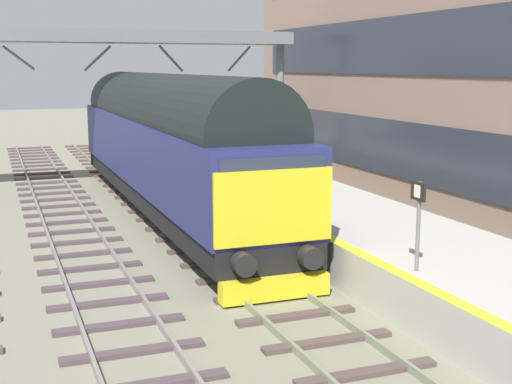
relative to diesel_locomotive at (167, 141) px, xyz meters
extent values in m
plane|color=gray|center=(0.00, -7.81, -2.49)|extent=(140.00, 140.00, 0.00)
cube|color=gray|center=(-0.72, -7.81, -2.41)|extent=(0.07, 60.00, 0.15)
cube|color=gray|center=(0.72, -7.81, -2.41)|extent=(0.07, 60.00, 0.15)
cube|color=#4E3E3B|center=(0.00, -13.39, -2.44)|extent=(2.50, 0.26, 0.09)
cube|color=#4E3E3B|center=(0.00, -12.00, -2.44)|extent=(2.50, 0.26, 0.09)
cube|color=#4E3E3B|center=(0.00, -10.60, -2.44)|extent=(2.50, 0.26, 0.09)
cube|color=#4E3E3B|center=(0.00, -9.21, -2.44)|extent=(2.50, 0.26, 0.09)
cube|color=#4E3E3B|center=(0.00, -7.81, -2.44)|extent=(2.50, 0.26, 0.09)
cube|color=#4E3E3B|center=(0.00, -6.42, -2.44)|extent=(2.50, 0.26, 0.09)
cube|color=#4E3E3B|center=(0.00, -5.02, -2.44)|extent=(2.50, 0.26, 0.09)
cube|color=#4E3E3B|center=(0.00, -3.62, -2.44)|extent=(2.50, 0.26, 0.09)
cube|color=#4E3E3B|center=(0.00, -2.23, -2.44)|extent=(2.50, 0.26, 0.09)
cube|color=#4E3E3B|center=(0.00, -0.83, -2.44)|extent=(2.50, 0.26, 0.09)
cube|color=#4E3E3B|center=(0.00, 0.56, -2.44)|extent=(2.50, 0.26, 0.09)
cube|color=#4E3E3B|center=(0.00, 1.96, -2.44)|extent=(2.50, 0.26, 0.09)
cube|color=#4E3E3B|center=(0.00, 3.35, -2.44)|extent=(2.50, 0.26, 0.09)
cube|color=#4E3E3B|center=(0.00, 4.75, -2.44)|extent=(2.50, 0.26, 0.09)
cube|color=#4E3E3B|center=(0.00, 6.14, -2.44)|extent=(2.50, 0.26, 0.09)
cube|color=#4E3E3B|center=(0.00, 7.54, -2.44)|extent=(2.50, 0.26, 0.09)
cube|color=#4E3E3B|center=(0.00, 8.93, -2.44)|extent=(2.50, 0.26, 0.09)
cube|color=#4E3E3B|center=(0.00, 10.33, -2.44)|extent=(2.50, 0.26, 0.09)
cube|color=#4E3E3B|center=(0.00, 11.72, -2.44)|extent=(2.50, 0.26, 0.09)
cube|color=#4E3E3B|center=(0.00, 13.12, -2.44)|extent=(2.50, 0.26, 0.09)
cube|color=#4E3E3B|center=(0.00, 14.52, -2.44)|extent=(2.50, 0.26, 0.09)
cube|color=#4E3E3B|center=(0.00, 15.91, -2.44)|extent=(2.50, 0.26, 0.09)
cube|color=#4E3E3B|center=(0.00, 17.31, -2.44)|extent=(2.50, 0.26, 0.09)
cube|color=#4E3E3B|center=(0.00, 18.70, -2.44)|extent=(2.50, 0.26, 0.09)
cube|color=#4E3E3B|center=(0.00, 20.10, -2.44)|extent=(2.50, 0.26, 0.09)
cube|color=#4E3E3B|center=(0.00, 21.49, -2.44)|extent=(2.50, 0.26, 0.09)
cube|color=gray|center=(-4.08, -7.81, -2.41)|extent=(0.07, 60.00, 0.15)
cube|color=gray|center=(-2.64, -7.81, -2.41)|extent=(0.07, 60.00, 0.15)
cube|color=#4A3B41|center=(-3.36, -11.22, -2.44)|extent=(2.50, 0.26, 0.09)
cube|color=#4A3B41|center=(-3.36, -9.86, -2.44)|extent=(2.50, 0.26, 0.09)
cube|color=#4A3B41|center=(-3.36, -8.49, -2.44)|extent=(2.50, 0.26, 0.09)
cube|color=#4A3B41|center=(-3.36, -7.13, -2.44)|extent=(2.50, 0.26, 0.09)
cube|color=#4A3B41|center=(-3.36, -5.77, -2.44)|extent=(2.50, 0.26, 0.09)
cube|color=#4A3B41|center=(-3.36, -4.40, -2.44)|extent=(2.50, 0.26, 0.09)
cube|color=#4A3B41|center=(-3.36, -3.04, -2.44)|extent=(2.50, 0.26, 0.09)
cube|color=#4A3B41|center=(-3.36, -1.67, -2.44)|extent=(2.50, 0.26, 0.09)
cube|color=#4A3B41|center=(-3.36, -0.31, -2.44)|extent=(2.50, 0.26, 0.09)
cube|color=#4A3B41|center=(-3.36, 1.05, -2.44)|extent=(2.50, 0.26, 0.09)
cube|color=#4A3B41|center=(-3.36, 2.42, -2.44)|extent=(2.50, 0.26, 0.09)
cube|color=#4A3B41|center=(-3.36, 3.78, -2.44)|extent=(2.50, 0.26, 0.09)
cube|color=#4A3B41|center=(-3.36, 5.14, -2.44)|extent=(2.50, 0.26, 0.09)
cube|color=#4A3B41|center=(-3.36, 6.51, -2.44)|extent=(2.50, 0.26, 0.09)
cube|color=#4A3B41|center=(-3.36, 7.87, -2.44)|extent=(2.50, 0.26, 0.09)
cube|color=#4A3B41|center=(-3.36, 9.23, -2.44)|extent=(2.50, 0.26, 0.09)
cube|color=#4A3B41|center=(-3.36, 10.60, -2.44)|extent=(2.50, 0.26, 0.09)
cube|color=#4A3B41|center=(-3.36, 11.96, -2.44)|extent=(2.50, 0.26, 0.09)
cube|color=#4A3B41|center=(-3.36, 13.33, -2.44)|extent=(2.50, 0.26, 0.09)
cube|color=#4A3B41|center=(-3.36, 14.69, -2.44)|extent=(2.50, 0.26, 0.09)
cube|color=#4A3B41|center=(-3.36, 16.05, -2.44)|extent=(2.50, 0.26, 0.09)
cube|color=#4A3B41|center=(-3.36, 17.42, -2.44)|extent=(2.50, 0.26, 0.09)
cube|color=#4A3B41|center=(-3.36, 18.78, -2.44)|extent=(2.50, 0.26, 0.09)
cube|color=#4A3B41|center=(-3.36, 20.14, -2.44)|extent=(2.50, 0.26, 0.09)
cube|color=#4A3B41|center=(-3.36, 21.51, -2.44)|extent=(2.50, 0.26, 0.09)
cube|color=#B1AEA6|center=(3.60, -7.81, -1.99)|extent=(4.00, 44.00, 1.00)
cube|color=yellow|center=(1.75, -7.81, -1.48)|extent=(0.30, 44.00, 0.01)
cube|color=#2E343F|center=(8.08, -4.99, -0.49)|extent=(0.06, 31.09, 2.04)
cube|color=#2E343F|center=(8.08, -4.99, 3.15)|extent=(0.06, 31.09, 2.04)
cube|color=black|center=(0.00, 0.04, -1.67)|extent=(2.56, 18.82, 0.60)
cube|color=navy|center=(0.00, 0.04, -0.32)|extent=(2.70, 18.82, 2.10)
cylinder|color=black|center=(0.00, 0.04, 0.91)|extent=(2.56, 17.31, 2.57)
cube|color=yellow|center=(0.00, -9.41, -0.47)|extent=(2.65, 0.08, 1.58)
cube|color=#232D3D|center=(0.00, -9.39, 0.26)|extent=(2.38, 0.04, 0.64)
cube|color=#232D3D|center=(1.37, 0.04, -0.02)|extent=(0.04, 13.17, 0.44)
cylinder|color=black|center=(-0.75, -9.62, -1.57)|extent=(0.48, 0.35, 0.48)
cylinder|color=black|center=(0.75, -9.62, -1.57)|extent=(0.48, 0.35, 0.48)
cube|color=yellow|center=(0.00, -9.47, -2.20)|extent=(2.43, 0.36, 0.47)
cylinder|color=black|center=(0.00, -7.65, -1.97)|extent=(1.64, 1.04, 1.04)
cylinder|color=black|center=(0.00, -6.55, -1.97)|extent=(1.64, 1.04, 1.04)
cylinder|color=black|center=(0.00, -5.45, -1.97)|extent=(1.64, 1.04, 1.04)
cylinder|color=black|center=(0.00, 5.52, -1.97)|extent=(1.64, 1.04, 1.04)
cylinder|color=black|center=(0.00, 6.62, -1.97)|extent=(1.64, 1.04, 1.04)
cylinder|color=black|center=(0.00, 7.72, -1.97)|extent=(1.64, 1.04, 1.04)
cylinder|color=slate|center=(2.14, -11.50, -0.60)|extent=(0.08, 0.08, 1.74)
cube|color=black|center=(2.11, -11.50, 0.09)|extent=(0.05, 0.44, 0.36)
cube|color=white|center=(2.09, -11.50, 0.09)|extent=(0.01, 0.20, 0.24)
cylinder|color=slate|center=(6.50, 5.87, 0.43)|extent=(0.36, 0.36, 5.82)
cube|color=slate|center=(-1.31, 5.87, 3.59)|extent=(16.02, 2.00, 0.50)
cylinder|color=slate|center=(-4.28, 5.87, 2.74)|extent=(1.16, 0.10, 0.95)
cylinder|color=slate|center=(-1.31, 5.87, 2.74)|extent=(1.10, 0.10, 1.02)
cylinder|color=slate|center=(1.65, 5.87, 2.74)|extent=(1.03, 0.10, 1.09)
cylinder|color=slate|center=(4.62, 5.87, 2.74)|extent=(1.05, 0.10, 1.08)
camera|label=1|loc=(-5.42, -22.66, 2.43)|focal=49.16mm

